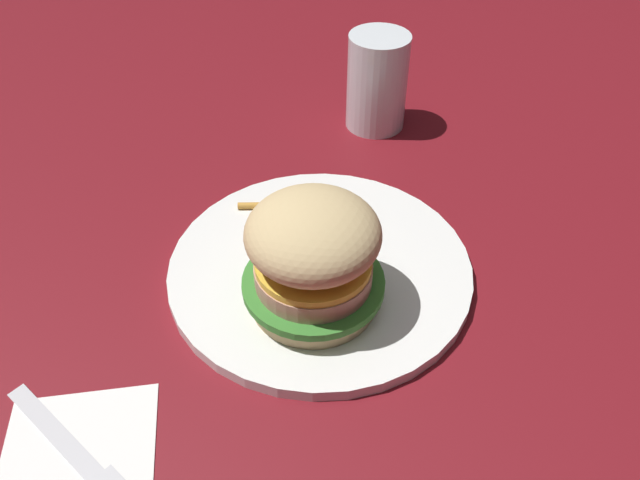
{
  "coord_description": "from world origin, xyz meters",
  "views": [
    {
      "loc": [
        -0.09,
        -0.43,
        0.42
      ],
      "look_at": [
        -0.02,
        -0.02,
        0.04
      ],
      "focal_mm": 35.17,
      "sensor_mm": 36.0,
      "label": 1
    }
  ],
  "objects_px": {
    "sandwich": "(313,256)",
    "fries_pile": "(293,218)",
    "plate": "(320,268)",
    "fork": "(78,456)",
    "drink_glass": "(377,88)",
    "napkin": "(78,456)"
  },
  "relations": [
    {
      "from": "napkin",
      "to": "drink_glass",
      "type": "distance_m",
      "value": 0.51
    },
    {
      "from": "plate",
      "to": "fork",
      "type": "xyz_separation_m",
      "value": [
        -0.2,
        -0.16,
        -0.0
      ]
    },
    {
      "from": "fork",
      "to": "drink_glass",
      "type": "height_order",
      "value": "drink_glass"
    },
    {
      "from": "fries_pile",
      "to": "napkin",
      "type": "relative_size",
      "value": 1.01
    },
    {
      "from": "sandwich",
      "to": "drink_glass",
      "type": "relative_size",
      "value": 1.06
    },
    {
      "from": "sandwich",
      "to": "fries_pile",
      "type": "bearing_deg",
      "value": 92.62
    },
    {
      "from": "plate",
      "to": "napkin",
      "type": "distance_m",
      "value": 0.26
    },
    {
      "from": "plate",
      "to": "drink_glass",
      "type": "bearing_deg",
      "value": 66.52
    },
    {
      "from": "fork",
      "to": "drink_glass",
      "type": "xyz_separation_m",
      "value": [
        0.31,
        0.41,
        0.05
      ]
    },
    {
      "from": "plate",
      "to": "napkin",
      "type": "xyz_separation_m",
      "value": [
        -0.2,
        -0.16,
        -0.01
      ]
    },
    {
      "from": "plate",
      "to": "sandwich",
      "type": "bearing_deg",
      "value": -106.11
    },
    {
      "from": "drink_glass",
      "to": "plate",
      "type": "bearing_deg",
      "value": -113.48
    },
    {
      "from": "sandwich",
      "to": "fries_pile",
      "type": "xyz_separation_m",
      "value": [
        -0.0,
        0.11,
        -0.05
      ]
    },
    {
      "from": "fries_pile",
      "to": "napkin",
      "type": "height_order",
      "value": "fries_pile"
    },
    {
      "from": "plate",
      "to": "napkin",
      "type": "relative_size",
      "value": 2.56
    },
    {
      "from": "fork",
      "to": "drink_glass",
      "type": "distance_m",
      "value": 0.51
    },
    {
      "from": "sandwich",
      "to": "drink_glass",
      "type": "xyz_separation_m",
      "value": [
        0.12,
        0.29,
        -0.02
      ]
    },
    {
      "from": "sandwich",
      "to": "fork",
      "type": "height_order",
      "value": "sandwich"
    },
    {
      "from": "plate",
      "to": "sandwich",
      "type": "height_order",
      "value": "sandwich"
    },
    {
      "from": "fries_pile",
      "to": "fork",
      "type": "distance_m",
      "value": 0.29
    },
    {
      "from": "fries_pile",
      "to": "sandwich",
      "type": "bearing_deg",
      "value": -87.38
    },
    {
      "from": "napkin",
      "to": "fork",
      "type": "height_order",
      "value": "fork"
    }
  ]
}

